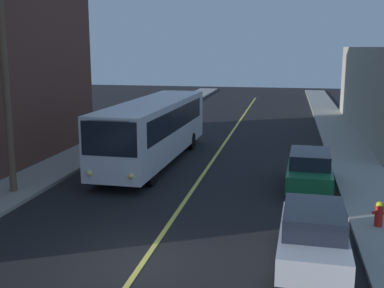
# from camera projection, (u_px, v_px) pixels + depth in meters

# --- Properties ---
(ground_plane) EXTENTS (120.00, 120.00, 0.00)m
(ground_plane) POSITION_uv_depth(u_px,v_px,m) (143.00, 263.00, 13.36)
(ground_plane) COLOR black
(sidewalk_left) EXTENTS (2.50, 90.00, 0.15)m
(sidewalk_left) POSITION_uv_depth(u_px,v_px,m) (64.00, 164.00, 24.35)
(sidewalk_left) COLOR gray
(sidewalk_left) RESTS_ON ground
(sidewalk_right) EXTENTS (2.50, 90.00, 0.15)m
(sidewalk_right) POSITION_uv_depth(u_px,v_px,m) (363.00, 179.00, 21.54)
(sidewalk_right) COLOR gray
(sidewalk_right) RESTS_ON ground
(lane_stripe_center) EXTENTS (0.16, 60.00, 0.01)m
(lane_stripe_center) POSITION_uv_depth(u_px,v_px,m) (219.00, 151.00, 27.76)
(lane_stripe_center) COLOR #D8CC4C
(lane_stripe_center) RESTS_ON ground
(city_bus) EXTENTS (2.88, 12.21, 3.20)m
(city_bus) POSITION_uv_depth(u_px,v_px,m) (155.00, 128.00, 24.65)
(city_bus) COLOR silver
(city_bus) RESTS_ON ground
(parked_car_silver) EXTENTS (1.94, 4.46, 1.62)m
(parked_car_silver) POSITION_uv_depth(u_px,v_px,m) (313.00, 235.00, 13.16)
(parked_car_silver) COLOR #B7B7BC
(parked_car_silver) RESTS_ON ground
(parked_car_green) EXTENTS (1.96, 4.46, 1.62)m
(parked_car_green) POSITION_uv_depth(u_px,v_px,m) (309.00, 169.00, 20.18)
(parked_car_green) COLOR #196038
(parked_car_green) RESTS_ON ground
(utility_pole_near) EXTENTS (2.40, 0.28, 9.90)m
(utility_pole_near) POSITION_uv_depth(u_px,v_px,m) (3.00, 55.00, 18.45)
(utility_pole_near) COLOR brown
(utility_pole_near) RESTS_ON sidewalk_left
(fire_hydrant) EXTENTS (0.44, 0.26, 0.84)m
(fire_hydrant) POSITION_uv_depth(u_px,v_px,m) (379.00, 213.00, 15.59)
(fire_hydrant) COLOR red
(fire_hydrant) RESTS_ON sidewalk_right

